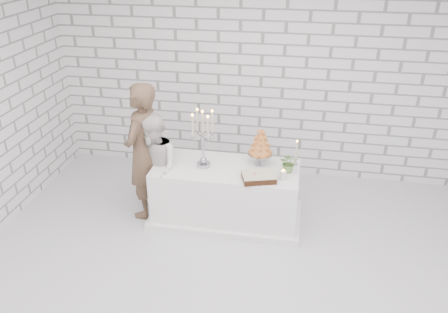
% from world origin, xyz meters
% --- Properties ---
extents(ground, '(6.00, 5.00, 0.01)m').
position_xyz_m(ground, '(0.00, 0.00, 0.00)').
color(ground, silver).
rests_on(ground, ground).
extents(wall_back, '(6.00, 0.01, 3.00)m').
position_xyz_m(wall_back, '(0.00, 2.50, 1.50)').
color(wall_back, white).
rests_on(wall_back, ground).
extents(cake_table, '(1.80, 0.80, 0.75)m').
position_xyz_m(cake_table, '(-0.26, 1.11, 0.38)').
color(cake_table, white).
rests_on(cake_table, ground).
extents(groom, '(0.50, 0.70, 1.79)m').
position_xyz_m(groom, '(-1.31, 1.06, 0.89)').
color(groom, brown).
rests_on(groom, ground).
extents(bride, '(0.84, 0.87, 1.42)m').
position_xyz_m(bride, '(-1.15, 0.99, 0.71)').
color(bride, white).
rests_on(bride, ground).
extents(candelabra, '(0.32, 0.32, 0.74)m').
position_xyz_m(candelabra, '(-0.54, 1.08, 1.12)').
color(candelabra, '#9899A2').
rests_on(candelabra, cake_table).
extents(croquembouche, '(0.36, 0.36, 0.49)m').
position_xyz_m(croquembouche, '(0.14, 1.26, 0.99)').
color(croquembouche, '#A95D28').
rests_on(croquembouche, cake_table).
extents(chocolate_cake, '(0.44, 0.37, 0.08)m').
position_xyz_m(chocolate_cake, '(0.17, 0.86, 0.79)').
color(chocolate_cake, black).
rests_on(chocolate_cake, cake_table).
extents(pillar_candle, '(0.08, 0.08, 0.12)m').
position_xyz_m(pillar_candle, '(0.45, 0.91, 0.81)').
color(pillar_candle, white).
rests_on(pillar_candle, cake_table).
extents(extra_taper, '(0.06, 0.06, 0.32)m').
position_xyz_m(extra_taper, '(0.58, 1.31, 0.91)').
color(extra_taper, beige).
rests_on(extra_taper, cake_table).
extents(flowers, '(0.22, 0.19, 0.25)m').
position_xyz_m(flowers, '(0.50, 1.12, 0.87)').
color(flowers, '#407438').
rests_on(flowers, cake_table).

